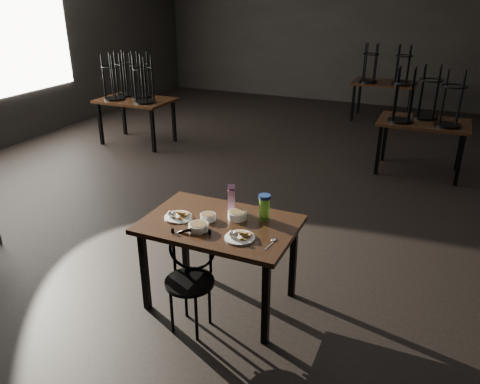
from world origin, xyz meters
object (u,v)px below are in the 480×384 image
at_px(main_table, 220,231).
at_px(juice_carton, 231,199).
at_px(water_bottle, 264,207).
at_px(bentwood_chair, 191,272).

bearing_deg(main_table, juice_carton, 90.44).
height_order(water_bottle, bentwood_chair, water_bottle).
bearing_deg(water_bottle, bentwood_chair, -126.13).
xyz_separation_m(water_bottle, bentwood_chair, (-0.39, -0.53, -0.39)).
bearing_deg(main_table, water_bottle, 32.58).
bearing_deg(bentwood_chair, water_bottle, 33.89).
height_order(main_table, bentwood_chair, bentwood_chair).
distance_m(juice_carton, water_bottle, 0.31).
bearing_deg(water_bottle, juice_carton, 173.03).
relative_size(juice_carton, water_bottle, 1.13).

